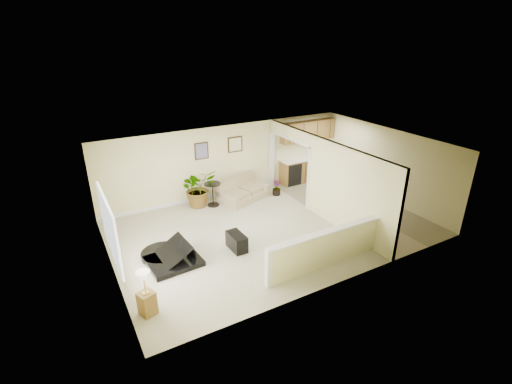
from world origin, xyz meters
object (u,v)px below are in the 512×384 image
piano_bench (237,242)px  piano (169,244)px  small_plant (277,189)px  loveseat (243,189)px  accent_table (213,191)px  palm_plant (198,188)px  lamp_stand (146,296)px

piano_bench → piano: bearing=170.3°
small_plant → loveseat: bearing=165.8°
accent_table → piano_bench: bearing=-100.8°
palm_plant → lamp_stand: 5.27m
piano_bench → accent_table: accent_table is taller
loveseat → lamp_stand: lamp_stand is taller
palm_plant → small_plant: size_ratio=2.35×
piano → accent_table: bearing=44.7°
palm_plant → piano: bearing=-123.6°
small_plant → lamp_stand: bearing=-145.1°
palm_plant → accent_table: bearing=-29.4°
accent_table → piano: bearing=-131.5°
palm_plant → small_plant: 2.82m
small_plant → lamp_stand: 6.83m
loveseat → palm_plant: bearing=154.5°
piano_bench → accent_table: 2.92m
palm_plant → piano_bench: bearing=-92.4°
accent_table → palm_plant: (-0.41, 0.23, 0.11)m
piano → loveseat: bearing=33.4°
piano → loveseat: size_ratio=0.80×
palm_plant → lamp_stand: bearing=-122.8°
loveseat → accent_table: bearing=163.3°
piano → piano_bench: piano is taller
piano → accent_table: size_ratio=2.00×
accent_table → small_plant: (2.34, -0.29, -0.28)m
loveseat → small_plant: bearing=-31.8°
piano_bench → lamp_stand: lamp_stand is taller
piano → accent_table: (2.27, 2.56, 0.01)m
accent_table → lamp_stand: lamp_stand is taller
small_plant → lamp_stand: (-5.60, -3.90, 0.21)m
small_plant → lamp_stand: size_ratio=0.52×
piano_bench → accent_table: (0.54, 2.85, 0.29)m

